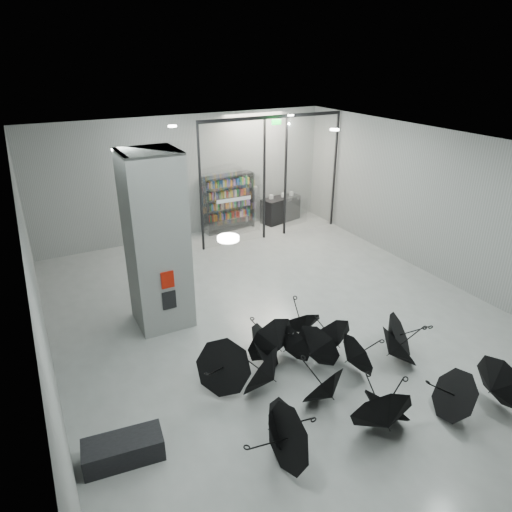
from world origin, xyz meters
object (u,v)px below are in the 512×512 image
shop_counter (280,209)px  bookshelf (229,203)px  column (156,242)px  umbrella_cluster (331,376)px  bench (123,450)px

shop_counter → bookshelf: bearing=163.8°
column → umbrella_cluster: 4.64m
bookshelf → shop_counter: (2.07, -0.06, -0.54)m
shop_counter → bench: bearing=-147.4°
bookshelf → shop_counter: bookshelf is taller
bookshelf → shop_counter: size_ratio=1.32×
bench → shop_counter: bearing=54.0°
bookshelf → umbrella_cluster: bearing=-109.9°
column → umbrella_cluster: size_ratio=0.78×
bench → bookshelf: bearing=62.9°
column → bench: size_ratio=3.31×
umbrella_cluster → shop_counter: bearing=65.2°
column → shop_counter: size_ratio=2.65×
column → bench: (-1.76, -3.64, -1.81)m
column → bookshelf: column is taller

